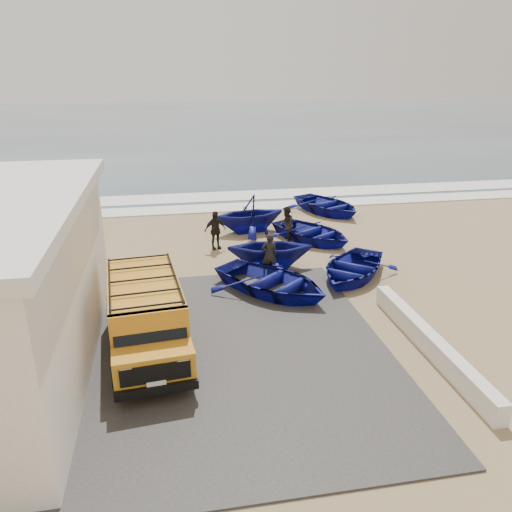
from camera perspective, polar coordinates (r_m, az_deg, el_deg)
ground at (r=15.02m, az=-3.73°, el=-6.75°), size 160.00×160.00×0.00m
slab at (r=13.22m, az=-11.48°, el=-11.19°), size 12.00×10.00×0.05m
ocean at (r=69.62m, az=-9.38°, el=14.78°), size 180.00×88.00×0.01m
surf_line at (r=26.22m, az=-6.85°, el=5.35°), size 180.00×1.60×0.06m
surf_wash at (r=28.64m, az=-7.19°, el=6.63°), size 180.00×2.20×0.04m
parapet at (r=13.81m, az=19.22°, el=-9.32°), size 0.35×6.00×0.55m
van at (r=13.05m, az=-12.45°, el=-6.51°), size 2.23×4.72×1.96m
boat_near_left at (r=16.21m, az=1.82°, el=-2.90°), size 4.90×5.04×0.85m
boat_near_right at (r=17.72m, az=10.89°, el=-1.31°), size 4.41×4.54×0.77m
boat_mid_left at (r=18.15m, az=1.63°, el=1.07°), size 3.40×3.02×1.63m
boat_mid_right at (r=21.23m, az=6.41°, el=2.71°), size 4.37×4.72×0.80m
boat_far_left at (r=22.24m, az=-0.82°, el=4.86°), size 3.62×3.27×1.68m
boat_far_right at (r=25.58m, az=8.12°, el=5.82°), size 4.35×4.95×0.85m
fisherman_front at (r=17.44m, az=1.51°, el=0.12°), size 0.59×0.41×1.57m
fisherman_middle at (r=20.98m, az=3.47°, el=3.62°), size 0.77×0.88×1.52m
fisherman_back at (r=20.15m, az=-4.69°, el=2.95°), size 1.00×0.66×1.58m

